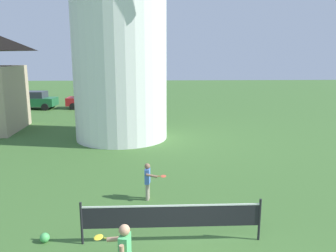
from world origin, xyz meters
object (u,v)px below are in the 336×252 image
object	(u,v)px
stray_ball	(45,238)
parked_car_red	(91,99)
tennis_net	(172,217)
player_far	(148,179)
parked_car_green	(33,100)

from	to	relation	value
stray_ball	parked_car_red	bearing A→B (deg)	97.18
tennis_net	stray_ball	distance (m)	3.22
player_far	stray_ball	xyz separation A→B (m)	(-2.56, -2.45, -0.57)
parked_car_red	tennis_net	bearing A→B (deg)	-75.04
stray_ball	player_far	bearing A→B (deg)	43.73
tennis_net	player_far	xyz separation A→B (m)	(-0.61, 2.57, 0.01)
parked_car_green	stray_ball	bearing A→B (deg)	-70.37
player_far	parked_car_red	world-z (taller)	parked_car_red
parked_car_green	parked_car_red	size ratio (longest dim) A/B	0.94
tennis_net	parked_car_red	size ratio (longest dim) A/B	1.05
stray_ball	parked_car_red	xyz separation A→B (m)	(-2.80, 22.21, 0.69)
parked_car_green	tennis_net	bearing A→B (deg)	-63.55
parked_car_green	parked_car_red	distance (m)	5.08
parked_car_green	parked_car_red	world-z (taller)	same
tennis_net	parked_car_red	distance (m)	23.11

